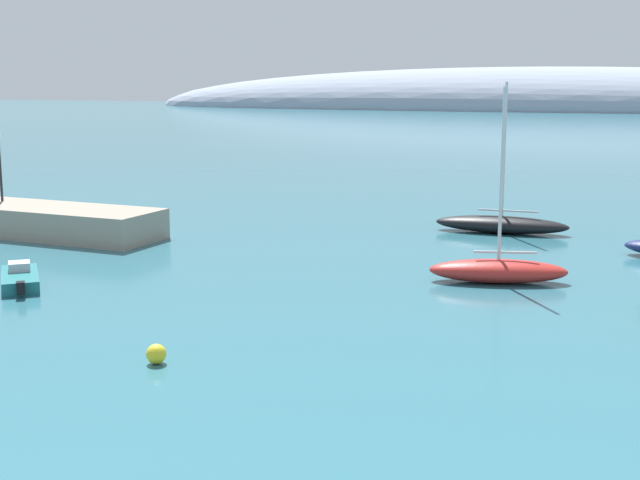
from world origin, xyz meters
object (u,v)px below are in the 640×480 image
at_px(motorboat_teal_foreground, 20,279).
at_px(sailboat_black_end_of_line, 501,224).
at_px(harbor_lamp_post, 0,159).
at_px(sailboat_red_outer_mooring, 498,270).
at_px(mooring_buoy_yellow, 156,354).

bearing_deg(motorboat_teal_foreground, sailboat_black_end_of_line, -80.13).
bearing_deg(sailboat_black_end_of_line, motorboat_teal_foreground, 47.84).
xyz_separation_m(motorboat_teal_foreground, harbor_lamp_post, (-10.79, 12.50, 4.06)).
bearing_deg(sailboat_red_outer_mooring, mooring_buoy_yellow, 46.35).
height_order(motorboat_teal_foreground, harbor_lamp_post, harbor_lamp_post).
bearing_deg(motorboat_teal_foreground, sailboat_red_outer_mooring, -107.47).
relative_size(motorboat_teal_foreground, mooring_buoy_yellow, 6.32).
bearing_deg(sailboat_black_end_of_line, mooring_buoy_yellow, 74.96).
xyz_separation_m(sailboat_red_outer_mooring, motorboat_teal_foreground, (-20.62, -7.81, -0.26)).
distance_m(sailboat_red_outer_mooring, motorboat_teal_foreground, 22.05).
xyz_separation_m(sailboat_black_end_of_line, motorboat_teal_foreground, (-19.05, -21.22, -0.23)).
relative_size(sailboat_red_outer_mooring, sailboat_black_end_of_line, 0.98).
xyz_separation_m(motorboat_teal_foreground, mooring_buoy_yellow, (11.39, -7.80, -0.01)).
relative_size(sailboat_red_outer_mooring, motorboat_teal_foreground, 2.10).
bearing_deg(sailboat_red_outer_mooring, motorboat_teal_foreground, 7.69).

